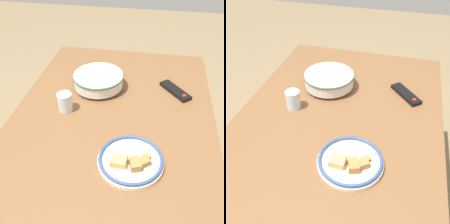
% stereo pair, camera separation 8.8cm
% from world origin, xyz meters
% --- Properties ---
extents(ground_plane, '(8.00, 8.00, 0.00)m').
position_xyz_m(ground_plane, '(0.00, 0.00, 0.00)').
color(ground_plane, '#7F6B4C').
extents(dining_table, '(1.52, 0.98, 0.74)m').
position_xyz_m(dining_table, '(0.00, 0.00, 0.67)').
color(dining_table, brown).
rests_on(dining_table, ground_plane).
extents(noodle_bowl, '(0.28, 0.28, 0.08)m').
position_xyz_m(noodle_bowl, '(-0.29, -0.12, 0.79)').
color(noodle_bowl, silver).
rests_on(noodle_bowl, dining_table).
extents(food_plate, '(0.27, 0.27, 0.05)m').
position_xyz_m(food_plate, '(0.22, 0.12, 0.76)').
color(food_plate, silver).
rests_on(food_plate, dining_table).
extents(tv_remote, '(0.19, 0.17, 0.02)m').
position_xyz_m(tv_remote, '(-0.32, 0.30, 0.75)').
color(tv_remote, black).
rests_on(tv_remote, dining_table).
extents(drinking_glass, '(0.07, 0.07, 0.09)m').
position_xyz_m(drinking_glass, '(-0.07, -0.24, 0.79)').
color(drinking_glass, silver).
rests_on(drinking_glass, dining_table).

